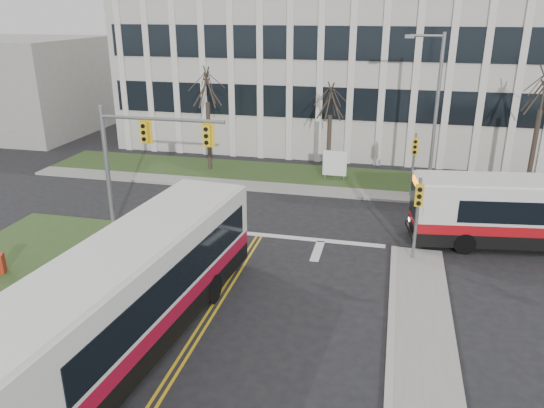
{
  "coord_description": "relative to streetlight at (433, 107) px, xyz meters",
  "views": [
    {
      "loc": [
        5.93,
        -14.78,
        10.43
      ],
      "look_at": [
        0.8,
        7.3,
        2.0
      ],
      "focal_mm": 35.0,
      "sensor_mm": 36.0,
      "label": 1
    }
  ],
  "objects": [
    {
      "name": "office_building",
      "position": [
        -3.03,
        13.8,
        0.81
      ],
      "size": [
        40.0,
        16.0,
        12.0
      ],
      "primitive_type": "cube",
      "color": "#BBB7AD",
      "rests_on": "ground"
    },
    {
      "name": "building_lawn",
      "position": [
        -3.03,
        1.8,
        -5.13
      ],
      "size": [
        44.0,
        5.0,
        0.12
      ],
      "primitive_type": "cube",
      "color": "#2F4B20",
      "rests_on": "ground"
    },
    {
      "name": "tree_left",
      "position": [
        -14.03,
        1.8,
        0.32
      ],
      "size": [
        1.8,
        1.8,
        7.7
      ],
      "color": "#42352B",
      "rests_on": "ground"
    },
    {
      "name": "building_annex",
      "position": [
        -34.03,
        9.8,
        -1.19
      ],
      "size": [
        12.0,
        12.0,
        8.0
      ],
      "primitive_type": "cube",
      "color": "#9E9B93",
      "rests_on": "ground"
    },
    {
      "name": "sidewalk_cross",
      "position": [
        -3.03,
        -1.0,
        -5.12
      ],
      "size": [
        44.0,
        1.6,
        0.14
      ],
      "primitive_type": "cube",
      "color": "#9E9B93",
      "rests_on": "ground"
    },
    {
      "name": "signal_pole_far",
      "position": [
        -0.83,
        -0.8,
        -2.69
      ],
      "size": [
        0.34,
        0.39,
        3.8
      ],
      "color": "slate",
      "rests_on": "ground"
    },
    {
      "name": "streetlight",
      "position": [
        0.0,
        0.0,
        0.0
      ],
      "size": [
        2.15,
        0.25,
        9.2
      ],
      "color": "slate",
      "rests_on": "ground"
    },
    {
      "name": "ground",
      "position": [
        -8.03,
        -16.2,
        -5.19
      ],
      "size": [
        120.0,
        120.0,
        0.0
      ],
      "primitive_type": "plane",
      "color": "black",
      "rests_on": "ground"
    },
    {
      "name": "tree_right",
      "position": [
        5.97,
        1.8,
        0.71
      ],
      "size": [
        1.8,
        1.8,
        8.25
      ],
      "color": "#42352B",
      "rests_on": "ground"
    },
    {
      "name": "tree_mid",
      "position": [
        -6.03,
        2.0,
        -0.31
      ],
      "size": [
        1.8,
        1.8,
        6.82
      ],
      "color": "#42352B",
      "rests_on": "ground"
    },
    {
      "name": "signal_pole_near",
      "position": [
        -0.83,
        -9.3,
        -2.69
      ],
      "size": [
        0.34,
        0.39,
        3.8
      ],
      "color": "slate",
      "rests_on": "ground"
    },
    {
      "name": "directory_sign",
      "position": [
        -5.53,
        1.3,
        -4.02
      ],
      "size": [
        1.5,
        0.12,
        2.0
      ],
      "color": "slate",
      "rests_on": "ground"
    },
    {
      "name": "bus_main",
      "position": [
        -9.86,
        -17.68,
        -3.41
      ],
      "size": [
        4.14,
        13.58,
        3.57
      ],
      "primitive_type": null,
      "rotation": [
        0.0,
        0.0,
        -0.09
      ],
      "color": "silver",
      "rests_on": "ground"
    },
    {
      "name": "mast_arm_signal",
      "position": [
        -13.65,
        -9.04,
        -0.94
      ],
      "size": [
        6.11,
        0.38,
        6.2
      ],
      "color": "slate",
      "rests_on": "ground"
    }
  ]
}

